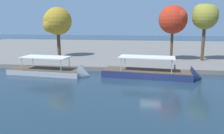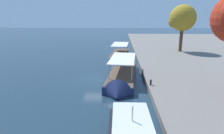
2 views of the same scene
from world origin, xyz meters
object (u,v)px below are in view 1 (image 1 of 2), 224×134
(tree_0, at_px, (205,16))
(tree_1, at_px, (56,22))
(tour_boat_1, at_px, (155,75))
(mooring_bollard_0, at_px, (175,66))
(tour_boat_0, at_px, (54,73))
(tree_2, at_px, (174,19))

(tree_0, xyz_separation_m, tree_1, (-28.13, 0.27, -1.04))
(tour_boat_1, xyz_separation_m, mooring_bollard_0, (2.96, 3.25, 0.60))
(tree_0, distance_m, tree_1, 28.15)
(mooring_bollard_0, bearing_deg, tour_boat_1, -132.34)
(tour_boat_1, relative_size, tree_1, 1.38)
(tour_boat_0, relative_size, mooring_bollard_0, 18.48)
(tour_boat_1, distance_m, tree_1, 24.05)
(tree_0, bearing_deg, tour_boat_0, -151.61)
(tour_boat_1, height_order, tree_0, tree_0)
(tour_boat_0, distance_m, tree_1, 15.63)
(tour_boat_1, bearing_deg, tree_0, 59.55)
(tour_boat_0, bearing_deg, tree_2, 38.43)
(tree_1, bearing_deg, tour_boat_0, -70.26)
(tour_boat_1, xyz_separation_m, tree_1, (-19.16, 12.60, 7.24))
(tour_boat_1, bearing_deg, tree_2, 78.61)
(tour_boat_1, height_order, tree_2, tree_2)
(tour_boat_0, relative_size, tree_0, 1.24)
(tour_boat_0, distance_m, tree_2, 22.90)
(tour_boat_1, distance_m, tree_2, 14.20)
(tour_boat_0, height_order, mooring_bollard_0, tour_boat_0)
(tree_0, height_order, tree_2, tree_0)
(tour_boat_0, bearing_deg, tour_boat_1, 6.59)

